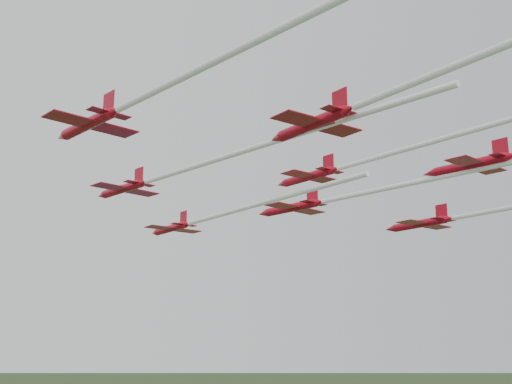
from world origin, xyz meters
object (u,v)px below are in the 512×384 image
object	(u,v)px
jet_lead	(206,219)
jet_row3_right	(498,210)
jet_row4_left	(432,75)
jet_row2_right	(336,198)
jet_row3_mid	(386,155)
jet_row2_left	(182,170)
jet_row3_left	(168,85)

from	to	relation	value
jet_lead	jet_row3_right	size ratio (longest dim) A/B	0.87
jet_row3_right	jet_row4_left	size ratio (longest dim) A/B	1.03
jet_row2_right	jet_row3_right	world-z (taller)	jet_row2_right
jet_row2_right	jet_row3_mid	distance (m)	20.71
jet_row3_mid	jet_row4_left	distance (m)	24.25
jet_row3_right	jet_row2_left	bearing A→B (deg)	163.17
jet_row3_right	jet_row4_left	bearing A→B (deg)	-153.63
jet_row2_left	jet_row4_left	size ratio (longest dim) A/B	0.90
jet_row2_left	jet_row3_mid	size ratio (longest dim) A/B	0.94
jet_row3_left	jet_row3_right	size ratio (longest dim) A/B	0.94
jet_row2_left	jet_row3_left	xyz separation A→B (m)	(-4.50, -17.74, 1.62)
jet_lead	jet_row2_left	xyz separation A→B (m)	(-7.61, -21.86, 0.44)
jet_lead	jet_row2_left	size ratio (longest dim) A/B	1.00
jet_row3_left	jet_lead	bearing A→B (deg)	47.23
jet_lead	jet_row3_left	xyz separation A→B (m)	(-12.12, -39.61, 2.06)
jet_row2_left	jet_row3_right	world-z (taller)	jet_row2_left
jet_row3_mid	jet_row3_left	bearing A→B (deg)	-176.41
jet_row2_left	jet_row3_right	bearing A→B (deg)	-22.69
jet_row2_left	jet_row3_right	distance (m)	40.33
jet_row2_right	jet_row4_left	bearing A→B (deg)	-132.61
jet_lead	jet_row3_left	world-z (taller)	jet_row3_left
jet_row2_right	jet_lead	bearing A→B (deg)	129.73
jet_row3_left	jet_row3_right	world-z (taller)	jet_row3_left
jet_row3_left	jet_row3_right	bearing A→B (deg)	-1.14
jet_row2_left	jet_row4_left	distance (m)	30.46
jet_row2_left	jet_row3_mid	bearing A→B (deg)	-42.35
jet_row3_left	jet_row3_mid	bearing A→B (deg)	0.12
jet_row2_right	jet_row3_right	distance (m)	20.43
jet_row3_left	jet_row2_right	bearing A→B (deg)	23.02
jet_row4_left	jet_lead	bearing A→B (deg)	75.15
jet_row2_left	jet_row3_left	distance (m)	18.38
jet_row2_right	jet_row2_left	bearing A→B (deg)	-174.88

